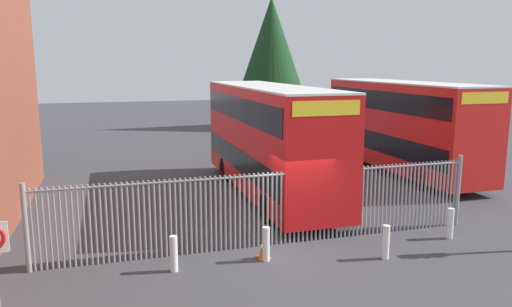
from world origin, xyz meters
The scene contains 10 objects.
ground_plane centered at (0.00, 8.00, 0.00)m, with size 100.00×100.00×0.00m, color #3D3D42.
palisade_fence centered at (-0.78, 0.00, 1.18)m, with size 13.13×0.14×2.35m.
double_decker_bus_near_gate centered at (0.91, 5.32, 2.42)m, with size 2.54×10.81×4.42m.
double_decker_bus_behind_fence_left centered at (8.44, 7.57, 2.42)m, with size 2.54×10.81×4.42m.
bollard_near_left centered at (-3.70, -1.04, 0.47)m, with size 0.20×0.20×0.95m, color silver.
bollard_center_front centered at (-1.23, -1.06, 0.47)m, with size 0.20×0.20×0.95m, color silver.
bollard_near_right centered at (1.95, -1.86, 0.47)m, with size 0.20×0.20×0.95m, color silver.
bollard_far_right centered at (4.67, -1.03, 0.47)m, with size 0.20×0.20×0.95m, color silver.
traffic_cone_by_gate centered at (-1.23, -0.89, 0.29)m, with size 0.34×0.34×0.59m.
tree_tall_back centered at (7.80, 25.71, 6.63)m, with size 5.54×5.54×10.59m.
Camera 1 is at (-5.06, -12.93, 5.26)m, focal length 34.19 mm.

